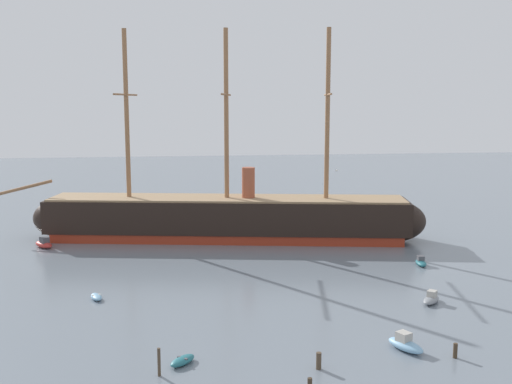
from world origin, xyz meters
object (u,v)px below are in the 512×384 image
object	(u,v)px
motorboat_mid_right	(431,299)
motorboat_foreground_right	(405,344)
tall_ship	(227,217)
motorboat_far_left	(44,244)
seagull_in_flight	(336,171)
motorboat_alongside_stern	(421,262)
mooring_piling_left_pair	(159,362)
mooring_piling_midwater	(319,361)
dinghy_foreground_left	(183,361)
mooring_piling_right_pair	(455,351)
dinghy_mid_left	(96,297)
dinghy_distant_centre	(243,226)

from	to	relation	value
motorboat_mid_right	motorboat_foreground_right	bearing A→B (deg)	-122.91
tall_ship	motorboat_far_left	xyz separation A→B (m)	(-27.00, -1.74, -2.91)
seagull_in_flight	motorboat_alongside_stern	bearing A→B (deg)	30.94
motorboat_far_left	seagull_in_flight	bearing A→B (deg)	-33.98
mooring_piling_left_pair	mooring_piling_midwater	bearing A→B (deg)	-2.16
motorboat_foreground_right	mooring_piling_left_pair	xyz separation A→B (m)	(-20.83, -2.18, 0.60)
tall_ship	seagull_in_flight	world-z (taller)	tall_ship
mooring_piling_left_pair	dinghy_foreground_left	bearing A→B (deg)	45.92
tall_ship	mooring_piling_midwater	distance (m)	46.74
motorboat_far_left	mooring_piling_right_pair	world-z (taller)	motorboat_far_left
dinghy_mid_left	motorboat_alongside_stern	distance (m)	41.04
dinghy_distant_centre	mooring_piling_right_pair	world-z (taller)	mooring_piling_right_pair
motorboat_far_left	mooring_piling_right_pair	bearing A→B (deg)	-46.46
motorboat_mid_right	mooring_piling_midwater	bearing A→B (deg)	-138.14
mooring_piling_midwater	dinghy_foreground_left	bearing A→B (deg)	167.66
mooring_piling_left_pair	mooring_piling_right_pair	bearing A→B (deg)	0.21
dinghy_foreground_left	seagull_in_flight	size ratio (longest dim) A/B	2.55
seagull_in_flight	dinghy_mid_left	bearing A→B (deg)	-179.93
dinghy_foreground_left	mooring_piling_midwater	world-z (taller)	mooring_piling_midwater
tall_ship	mooring_piling_right_pair	size ratio (longest dim) A/B	52.18
mooring_piling_left_pair	mooring_piling_midwater	distance (m)	12.59
tall_ship	motorboat_far_left	distance (m)	27.21
dinghy_foreground_left	motorboat_far_left	bearing A→B (deg)	114.70
motorboat_far_left	motorboat_mid_right	bearing A→B (deg)	-33.95
motorboat_alongside_stern	seagull_in_flight	size ratio (longest dim) A/B	2.94
tall_ship	seagull_in_flight	distance (m)	30.14
dinghy_foreground_left	seagull_in_flight	xyz separation A→B (m)	(17.37, 17.58, 13.27)
tall_ship	motorboat_mid_right	distance (m)	37.78
tall_ship	dinghy_distant_centre	size ratio (longest dim) A/B	27.66
motorboat_foreground_right	motorboat_far_left	world-z (taller)	motorboat_far_left
motorboat_alongside_stern	dinghy_foreground_left	bearing A→B (deg)	-140.32
dinghy_mid_left	motorboat_mid_right	distance (m)	35.81
dinghy_distant_centre	mooring_piling_left_pair	size ratio (longest dim) A/B	1.05
motorboat_foreground_right	motorboat_alongside_stern	world-z (taller)	motorboat_foreground_right
mooring_piling_left_pair	seagull_in_flight	distance (m)	30.03
mooring_piling_midwater	seagull_in_flight	xyz separation A→B (m)	(6.61, 19.94, 12.89)
motorboat_foreground_right	seagull_in_flight	distance (m)	21.72
tall_ship	mooring_piling_left_pair	size ratio (longest dim) A/B	28.98
motorboat_mid_right	motorboat_alongside_stern	size ratio (longest dim) A/B	1.04
dinghy_foreground_left	seagull_in_flight	distance (m)	28.05
motorboat_mid_right	seagull_in_flight	xyz separation A→B (m)	(-8.95, 6.00, 13.12)
motorboat_alongside_stern	mooring_piling_midwater	xyz separation A→B (m)	(-20.43, -28.22, 0.25)
dinghy_distant_centre	seagull_in_flight	xyz separation A→B (m)	(6.56, -34.85, 13.32)
motorboat_foreground_right	mooring_piling_right_pair	distance (m)	4.09
motorboat_alongside_stern	mooring_piling_midwater	world-z (taller)	mooring_piling_midwater
dinghy_foreground_left	motorboat_foreground_right	distance (m)	19.01
dinghy_foreground_left	motorboat_far_left	world-z (taller)	motorboat_far_left
motorboat_far_left	dinghy_distant_centre	size ratio (longest dim) A/B	1.67
dinghy_mid_left	mooring_piling_left_pair	size ratio (longest dim) A/B	1.15
dinghy_mid_left	motorboat_far_left	bearing A→B (deg)	112.92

